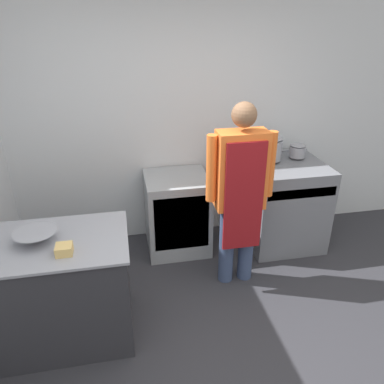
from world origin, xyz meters
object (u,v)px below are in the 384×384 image
at_px(stove, 283,203).
at_px(mixing_bowl, 36,236).
at_px(plastic_tub, 64,249).
at_px(person_cook, 240,188).
at_px(sauce_pot, 297,150).
at_px(stock_pot, 269,147).
at_px(fridge_unit, 177,213).

relative_size(stove, mixing_bowl, 3.13).
bearing_deg(mixing_bowl, plastic_tub, -42.69).
distance_m(stove, person_cook, 1.04).
xyz_separation_m(person_cook, sauce_pot, (0.86, 0.70, 0.05)).
bearing_deg(sauce_pot, plastic_tub, -150.75).
relative_size(mixing_bowl, sauce_pot, 1.81).
distance_m(plastic_tub, sauce_pot, 2.62).
height_order(stove, person_cook, person_cook).
height_order(stove, plastic_tub, stove).
xyz_separation_m(stock_pot, sauce_pot, (0.33, 0.00, -0.06)).
height_order(fridge_unit, sauce_pot, sauce_pot).
bearing_deg(person_cook, mixing_bowl, -166.59).
bearing_deg(mixing_bowl, fridge_unit, 41.78).
distance_m(stock_pot, sauce_pot, 0.34).
bearing_deg(person_cook, plastic_tub, -157.67).
bearing_deg(person_cook, stock_pot, 52.65).
distance_m(stove, sauce_pot, 0.59).
bearing_deg(stock_pot, sauce_pot, 0.00).
xyz_separation_m(stove, stock_pot, (-0.18, 0.13, 0.61)).
xyz_separation_m(stove, person_cook, (-0.71, -0.56, 0.51)).
bearing_deg(stove, sauce_pot, 40.70).
bearing_deg(stock_pot, plastic_tub, -146.78).
distance_m(stove, mixing_bowl, 2.57).
height_order(plastic_tub, sauce_pot, sauce_pot).
xyz_separation_m(fridge_unit, stock_pot, (0.99, 0.03, 0.66)).
xyz_separation_m(person_cook, stock_pot, (0.53, 0.70, 0.11)).
distance_m(fridge_unit, person_cook, 0.98).
distance_m(person_cook, stock_pot, 0.88).
height_order(stove, stock_pot, stock_pot).
xyz_separation_m(stove, mixing_bowl, (-2.34, -0.95, 0.45)).
bearing_deg(plastic_tub, stock_pot, 33.22).
bearing_deg(stock_pot, stove, -37.40).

